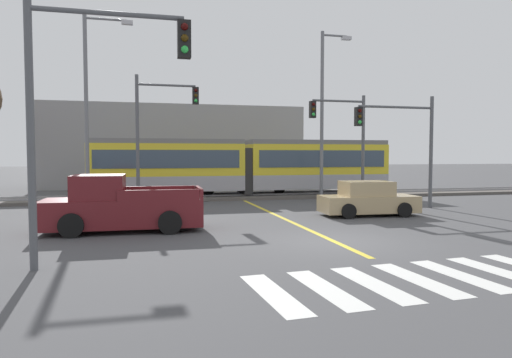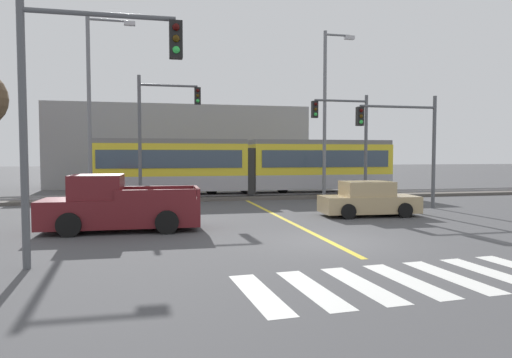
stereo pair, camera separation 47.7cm
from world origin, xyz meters
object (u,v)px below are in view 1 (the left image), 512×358
at_px(street_lamp_west, 91,99).
at_px(traffic_light_mid_right, 405,135).
at_px(light_rail_tram, 245,165).
at_px(sedan_crossing, 368,200).
at_px(traffic_light_near_left, 85,88).
at_px(pickup_truck, 120,207).
at_px(traffic_light_far_left, 157,122).
at_px(street_lamp_centre, 324,107).
at_px(traffic_light_far_right, 345,132).

bearing_deg(street_lamp_west, traffic_light_mid_right, -16.38).
height_order(light_rail_tram, sedan_crossing, light_rail_tram).
height_order(light_rail_tram, street_lamp_west, street_lamp_west).
relative_size(sedan_crossing, traffic_light_mid_right, 0.77).
bearing_deg(traffic_light_mid_right, sedan_crossing, -146.99).
relative_size(traffic_light_near_left, street_lamp_west, 0.67).
distance_m(pickup_truck, street_lamp_west, 9.46).
distance_m(sedan_crossing, traffic_light_mid_right, 4.60).
height_order(traffic_light_near_left, traffic_light_far_left, traffic_light_far_left).
distance_m(traffic_light_far_left, street_lamp_centre, 9.52).
relative_size(sedan_crossing, street_lamp_west, 0.44).
xyz_separation_m(traffic_light_mid_right, traffic_light_far_right, (-1.73, 3.08, 0.27)).
relative_size(pickup_truck, traffic_light_near_left, 0.84).
bearing_deg(traffic_light_mid_right, traffic_light_far_right, 119.41).
xyz_separation_m(sedan_crossing, street_lamp_centre, (0.59, 6.52, 4.71)).
xyz_separation_m(traffic_light_far_right, street_lamp_centre, (-0.63, 1.53, 1.47)).
height_order(sedan_crossing, street_lamp_centre, street_lamp_centre).
xyz_separation_m(sedan_crossing, street_lamp_west, (-12.15, 6.35, 4.79)).
bearing_deg(traffic_light_mid_right, traffic_light_near_left, -147.64).
xyz_separation_m(light_rail_tram, traffic_light_far_right, (4.67, -4.58, 1.89)).
bearing_deg(street_lamp_centre, light_rail_tram, 142.89).
distance_m(traffic_light_mid_right, traffic_light_far_right, 3.54).
distance_m(traffic_light_near_left, traffic_light_far_left, 13.10).
relative_size(traffic_light_far_left, street_lamp_west, 0.70).
height_order(street_lamp_west, street_lamp_centre, street_lamp_west).
relative_size(traffic_light_far_right, street_lamp_centre, 0.61).
xyz_separation_m(traffic_light_far_left, street_lamp_centre, (9.46, 0.42, 1.02)).
distance_m(light_rail_tram, traffic_light_mid_right, 10.11).
bearing_deg(traffic_light_near_left, traffic_light_mid_right, 32.36).
bearing_deg(sedan_crossing, light_rail_tram, 109.81).
height_order(light_rail_tram, street_lamp_centre, street_lamp_centre).
height_order(traffic_light_mid_right, traffic_light_far_right, traffic_light_far_right).
bearing_deg(street_lamp_centre, street_lamp_west, -179.25).
relative_size(street_lamp_west, street_lamp_centre, 1.00).
height_order(sedan_crossing, traffic_light_mid_right, traffic_light_mid_right).
bearing_deg(street_lamp_west, traffic_light_near_left, -84.52).
height_order(light_rail_tram, traffic_light_mid_right, traffic_light_mid_right).
bearing_deg(traffic_light_mid_right, traffic_light_far_left, 160.53).
relative_size(light_rail_tram, traffic_light_near_left, 2.85).
height_order(traffic_light_far_right, street_lamp_west, street_lamp_west).
relative_size(traffic_light_far_right, street_lamp_west, 0.61).
bearing_deg(traffic_light_far_right, street_lamp_west, 174.18).
distance_m(light_rail_tram, street_lamp_centre, 6.08).
distance_m(traffic_light_near_left, street_lamp_west, 13.32).
xyz_separation_m(street_lamp_west, street_lamp_centre, (12.73, 0.17, -0.08)).
bearing_deg(pickup_truck, traffic_light_mid_right, 15.15).
xyz_separation_m(pickup_truck, traffic_light_mid_right, (13.36, 3.62, 2.83)).
height_order(light_rail_tram, traffic_light_far_left, traffic_light_far_left).
distance_m(pickup_truck, traffic_light_far_left, 8.70).
distance_m(sedan_crossing, pickup_truck, 10.55).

